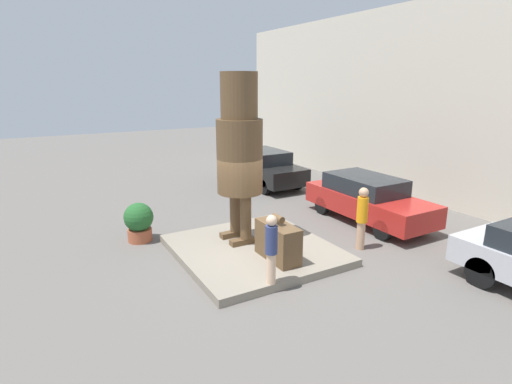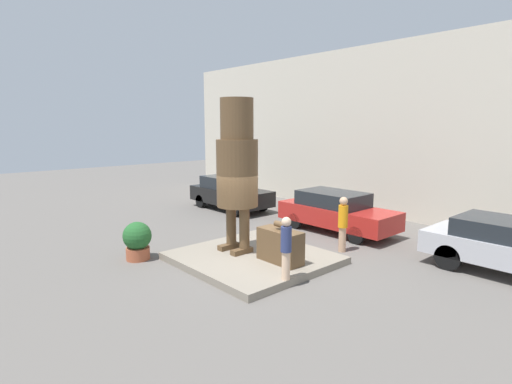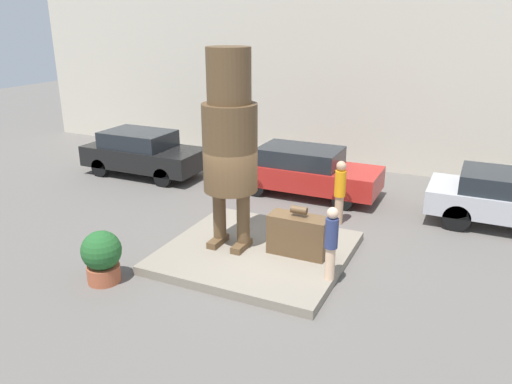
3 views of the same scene
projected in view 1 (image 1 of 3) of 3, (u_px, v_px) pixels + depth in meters
name	position (u px, v px, depth m)	size (l,w,h in m)	color
ground_plane	(254.00, 253.00, 10.71)	(60.00, 60.00, 0.00)	#605B56
pedestal	(254.00, 250.00, 10.68)	(4.08, 3.90, 0.20)	gray
building_backdrop	(465.00, 105.00, 13.72)	(28.00, 0.60, 7.35)	beige
statue_figure	(240.00, 146.00, 10.44)	(1.22, 1.22, 4.50)	brown
giant_suitcase	(278.00, 241.00, 9.79)	(1.33, 0.55, 1.14)	brown
tourist	(271.00, 247.00, 8.48)	(0.27, 0.27, 1.56)	beige
parked_car_black	(265.00, 167.00, 17.70)	(4.23, 1.81, 1.55)	black
parked_car_red	(367.00, 198.00, 13.03)	(4.46, 1.75, 1.49)	#B2231E
planter_pot	(139.00, 221.00, 11.43)	(0.83, 0.83, 1.13)	#AD5638
worker_hivis	(362.00, 216.00, 10.76)	(0.30, 0.30, 1.75)	tan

